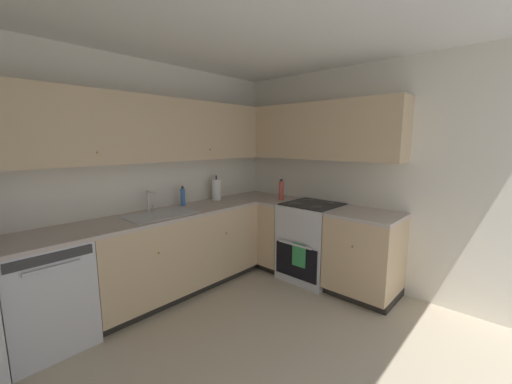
% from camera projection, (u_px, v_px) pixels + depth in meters
% --- Properties ---
extents(ground_plane, '(3.93, 3.29, 0.02)m').
position_uv_depth(ground_plane, '(238.00, 371.00, 2.23)').
color(ground_plane, '#BCAD93').
extents(wall_back, '(4.03, 0.05, 2.46)m').
position_uv_depth(wall_back, '(122.00, 181.00, 3.14)').
color(wall_back, silver).
rests_on(wall_back, ground_plane).
extents(wall_right, '(0.05, 3.39, 2.46)m').
position_uv_depth(wall_right, '(363.00, 177.00, 3.48)').
color(wall_right, silver).
rests_on(wall_right, ground_plane).
extents(dishwasher, '(0.60, 0.63, 0.86)m').
position_uv_depth(dishwasher, '(45.00, 294.00, 2.44)').
color(dishwasher, silver).
rests_on(dishwasher, ground_plane).
extents(lower_cabinets_back, '(1.89, 0.62, 0.86)m').
position_uv_depth(lower_cabinets_back, '(179.00, 252.00, 3.36)').
color(lower_cabinets_back, tan).
rests_on(lower_cabinets_back, ground_plane).
extents(countertop_back, '(3.09, 0.60, 0.03)m').
position_uv_depth(countertop_back, '(177.00, 212.00, 3.28)').
color(countertop_back, '#B7A89E').
rests_on(countertop_back, lower_cabinets_back).
extents(lower_cabinets_right, '(0.62, 1.58, 0.86)m').
position_uv_depth(lower_cabinets_right, '(337.00, 249.00, 3.45)').
color(lower_cabinets_right, tan).
rests_on(lower_cabinets_right, ground_plane).
extents(countertop_right, '(0.60, 1.58, 0.03)m').
position_uv_depth(countertop_right, '(338.00, 210.00, 3.38)').
color(countertop_right, '#B7A89E').
rests_on(countertop_right, lower_cabinets_right).
extents(oven_range, '(0.68, 0.62, 1.05)m').
position_uv_depth(oven_range, '(312.00, 241.00, 3.68)').
color(oven_range, silver).
rests_on(oven_range, ground_plane).
extents(upper_cabinets_back, '(2.77, 0.34, 0.64)m').
position_uv_depth(upper_cabinets_back, '(152.00, 130.00, 3.12)').
color(upper_cabinets_back, tan).
extents(upper_cabinets_right, '(0.32, 2.13, 0.64)m').
position_uv_depth(upper_cabinets_right, '(311.00, 132.00, 3.64)').
color(upper_cabinets_right, tan).
extents(sink, '(0.67, 0.40, 0.10)m').
position_uv_depth(sink, '(161.00, 219.00, 3.11)').
color(sink, '#B7B7BC').
rests_on(sink, countertop_back).
extents(faucet, '(0.07, 0.16, 0.22)m').
position_uv_depth(faucet, '(150.00, 199.00, 3.22)').
color(faucet, silver).
rests_on(faucet, countertop_back).
extents(soap_bottle, '(0.05, 0.05, 0.23)m').
position_uv_depth(soap_bottle, '(183.00, 197.00, 3.53)').
color(soap_bottle, '#3F72BF').
rests_on(soap_bottle, countertop_back).
extents(paper_towel_roll, '(0.11, 0.11, 0.32)m').
position_uv_depth(paper_towel_roll, '(217.00, 190.00, 3.87)').
color(paper_towel_roll, white).
rests_on(paper_towel_roll, countertop_back).
extents(oil_bottle, '(0.06, 0.06, 0.26)m').
position_uv_depth(oil_bottle, '(281.00, 190.00, 3.88)').
color(oil_bottle, '#BF4C3F').
rests_on(oil_bottle, countertop_right).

